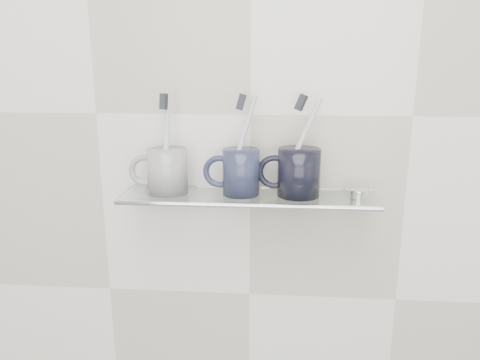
# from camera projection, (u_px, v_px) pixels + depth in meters

# --- Properties ---
(wall_back) EXTENTS (2.50, 0.00, 2.50)m
(wall_back) POSITION_uv_depth(u_px,v_px,m) (251.00, 115.00, 0.94)
(wall_back) COLOR silver
(wall_back) RESTS_ON ground
(shelf_glass) EXTENTS (0.50, 0.12, 0.01)m
(shelf_glass) POSITION_uv_depth(u_px,v_px,m) (248.00, 197.00, 0.92)
(shelf_glass) COLOR silver
(shelf_glass) RESTS_ON wall_back
(shelf_rail) EXTENTS (0.50, 0.01, 0.01)m
(shelf_rail) POSITION_uv_depth(u_px,v_px,m) (246.00, 206.00, 0.87)
(shelf_rail) COLOR silver
(shelf_rail) RESTS_ON shelf_glass
(bracket_left) EXTENTS (0.02, 0.03, 0.02)m
(bracket_left) POSITION_uv_depth(u_px,v_px,m) (150.00, 193.00, 0.99)
(bracket_left) COLOR silver
(bracket_left) RESTS_ON wall_back
(bracket_right) EXTENTS (0.02, 0.03, 0.02)m
(bracket_right) POSITION_uv_depth(u_px,v_px,m) (352.00, 198.00, 0.95)
(bracket_right) COLOR silver
(bracket_right) RESTS_ON wall_back
(mug_left) EXTENTS (0.09, 0.09, 0.09)m
(mug_left) POSITION_uv_depth(u_px,v_px,m) (168.00, 171.00, 0.93)
(mug_left) COLOR silver
(mug_left) RESTS_ON shelf_glass
(mug_left_handle) EXTENTS (0.07, 0.01, 0.07)m
(mug_left_handle) POSITION_uv_depth(u_px,v_px,m) (145.00, 171.00, 0.93)
(mug_left_handle) COLOR silver
(mug_left_handle) RESTS_ON mug_left
(toothbrush_left) EXTENTS (0.02, 0.02, 0.19)m
(toothbrush_left) POSITION_uv_depth(u_px,v_px,m) (166.00, 143.00, 0.91)
(toothbrush_left) COLOR silver
(toothbrush_left) RESTS_ON mug_left
(bristles_left) EXTENTS (0.02, 0.03, 0.03)m
(bristles_left) POSITION_uv_depth(u_px,v_px,m) (165.00, 101.00, 0.89)
(bristles_left) COLOR #202228
(bristles_left) RESTS_ON toothbrush_left
(mug_center) EXTENTS (0.09, 0.09, 0.09)m
(mug_center) POSITION_uv_depth(u_px,v_px,m) (241.00, 172.00, 0.91)
(mug_center) COLOR #1B1E35
(mug_center) RESTS_ON shelf_glass
(mug_center_handle) EXTENTS (0.07, 0.01, 0.07)m
(mug_center_handle) POSITION_uv_depth(u_px,v_px,m) (220.00, 172.00, 0.92)
(mug_center_handle) COLOR #1B1E35
(mug_center_handle) RESTS_ON mug_center
(toothbrush_center) EXTENTS (0.06, 0.03, 0.19)m
(toothbrush_center) POSITION_uv_depth(u_px,v_px,m) (241.00, 144.00, 0.90)
(toothbrush_center) COLOR silver
(toothbrush_center) RESTS_ON mug_center
(bristles_center) EXTENTS (0.02, 0.03, 0.03)m
(bristles_center) POSITION_uv_depth(u_px,v_px,m) (241.00, 102.00, 0.88)
(bristles_center) COLOR #202228
(bristles_center) RESTS_ON toothbrush_center
(mug_right) EXTENTS (0.10, 0.10, 0.09)m
(mug_right) POSITION_uv_depth(u_px,v_px,m) (299.00, 172.00, 0.91)
(mug_right) COLOR black
(mug_right) RESTS_ON shelf_glass
(mug_right_handle) EXTENTS (0.07, 0.01, 0.07)m
(mug_right_handle) POSITION_uv_depth(u_px,v_px,m) (274.00, 172.00, 0.91)
(mug_right_handle) COLOR black
(mug_right_handle) RESTS_ON mug_right
(toothbrush_right) EXTENTS (0.08, 0.01, 0.18)m
(toothbrush_right) POSITION_uv_depth(u_px,v_px,m) (300.00, 145.00, 0.89)
(toothbrush_right) COLOR beige
(toothbrush_right) RESTS_ON mug_right
(bristles_right) EXTENTS (0.03, 0.02, 0.03)m
(bristles_right) POSITION_uv_depth(u_px,v_px,m) (301.00, 102.00, 0.87)
(bristles_right) COLOR #202228
(bristles_right) RESTS_ON toothbrush_right
(chrome_cap) EXTENTS (0.04, 0.04, 0.01)m
(chrome_cap) POSITION_uv_depth(u_px,v_px,m) (359.00, 193.00, 0.91)
(chrome_cap) COLOR silver
(chrome_cap) RESTS_ON shelf_glass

